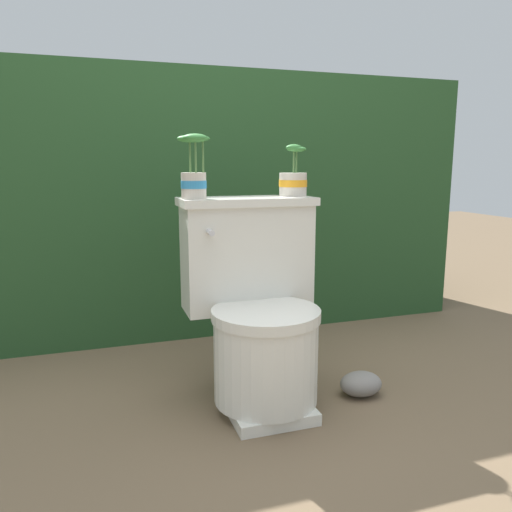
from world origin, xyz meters
name	(u,v)px	position (x,y,z in m)	size (l,w,h in m)	color
ground_plane	(249,407)	(0.00, 0.00, 0.00)	(12.00, 12.00, 0.00)	brown
hedge_backdrop	(184,201)	(0.00, 1.26, 0.67)	(2.93, 0.96, 1.33)	#234723
toilet	(257,310)	(0.05, 0.07, 0.35)	(0.51, 0.52, 0.75)	silver
potted_plant_left	(194,173)	(-0.15, 0.16, 0.84)	(0.11, 0.10, 0.23)	beige
potted_plant_midleft	(293,180)	(0.25, 0.21, 0.81)	(0.11, 0.11, 0.20)	beige
garden_stone	(361,384)	(0.44, -0.04, 0.05)	(0.16, 0.13, 0.09)	gray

